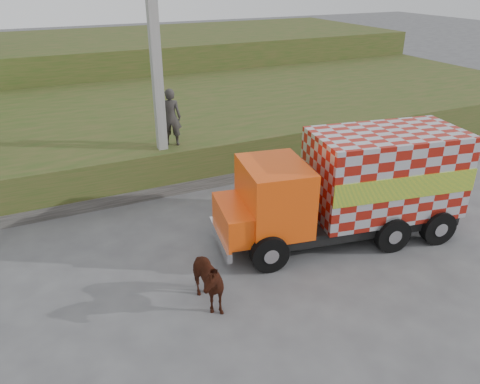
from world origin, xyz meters
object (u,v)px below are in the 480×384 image
cargo_truck (353,186)px  cow (203,280)px  utility_pole (157,70)px  pedestrian (171,117)px

cargo_truck → cow: cargo_truck is taller
utility_pole → cow: bearing=-99.3°
utility_pole → cargo_truck: (3.80, -5.27, -2.52)m
cargo_truck → cow: (-4.85, -1.10, -0.89)m
cow → pedestrian: bearing=71.5°
utility_pole → cargo_truck: 6.97m
cargo_truck → cow: bearing=-157.4°
cow → pedestrian: size_ratio=0.81×
cow → pedestrian: pedestrian is taller
cow → pedestrian: (1.46, 6.59, 1.80)m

